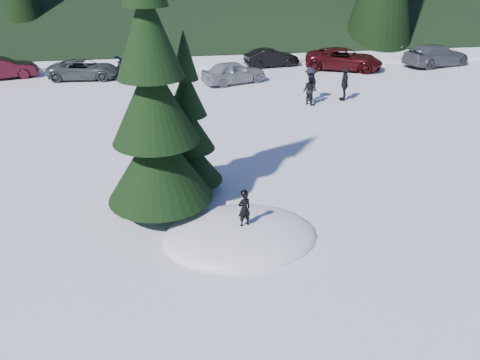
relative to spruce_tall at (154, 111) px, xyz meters
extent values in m
plane|color=white|center=(2.20, -1.80, -3.32)|extent=(200.00, 200.00, 0.00)
ellipsoid|color=white|center=(2.20, -1.80, -3.32)|extent=(4.48, 3.52, 0.96)
cylinder|color=black|center=(0.00, 0.00, -2.62)|extent=(0.38, 0.38, 1.40)
cone|color=black|center=(0.00, 0.00, -1.53)|extent=(3.20, 3.20, 2.46)
cone|color=black|center=(0.00, 0.00, 0.33)|extent=(2.54, 2.54, 2.46)
cone|color=black|center=(0.00, 0.00, 2.19)|extent=(1.88, 1.88, 2.46)
cylinder|color=black|center=(1.00, 1.40, -2.82)|extent=(0.26, 0.26, 1.00)
cone|color=black|center=(1.00, 1.40, -2.16)|extent=(2.20, 2.20, 1.52)
cone|color=black|center=(1.00, 1.40, -1.01)|extent=(1.75, 1.75, 1.52)
cone|color=black|center=(1.00, 1.40, 0.14)|extent=(1.29, 1.29, 1.52)
cone|color=black|center=(1.00, 1.40, 1.29)|extent=(0.84, 0.84, 1.52)
imported|color=black|center=(2.28, -1.96, -2.32)|extent=(0.43, 0.35, 1.04)
imported|color=black|center=(8.09, 10.58, -2.52)|extent=(0.90, 0.97, 1.59)
imported|color=black|center=(10.17, 11.06, -2.43)|extent=(0.72, 1.12, 1.78)
imported|color=black|center=(8.27, 11.24, -2.40)|extent=(1.34, 1.32, 1.85)
imported|color=#3F0B16|center=(-9.87, 19.36, -2.63)|extent=(4.43, 2.62, 1.38)
imported|color=#474B4E|center=(-4.65, 18.45, -2.69)|extent=(4.66, 2.43, 1.25)
imported|color=black|center=(-0.53, 19.60, -2.70)|extent=(4.59, 3.11, 1.23)
imported|color=gray|center=(4.73, 15.75, -2.63)|extent=(4.37, 2.92, 1.38)
imported|color=black|center=(8.10, 20.05, -2.68)|extent=(4.01, 1.89, 1.27)
imported|color=#3E0B0F|center=(12.89, 18.27, -2.59)|extent=(5.82, 4.35, 1.47)
imported|color=#52555A|center=(19.92, 18.35, -2.56)|extent=(5.58, 3.40, 1.51)
camera|label=1|loc=(0.30, -13.08, 4.07)|focal=35.00mm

